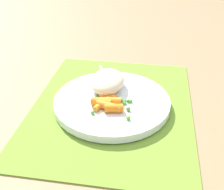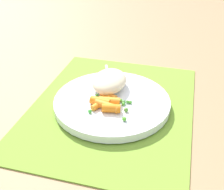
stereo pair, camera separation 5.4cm
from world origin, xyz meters
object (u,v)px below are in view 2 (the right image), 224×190
carrot_portion (106,103)px  fork (110,89)px  plate (112,102)px  rice_mound (109,81)px

carrot_portion → fork: size_ratio=0.37×
carrot_portion → fork: carrot_portion is taller
plate → rice_mound: 0.05m
rice_mound → fork: bearing=30.0°
fork → carrot_portion: bearing=6.7°
plate → carrot_portion: bearing=-8.7°
plate → rice_mound: rice_mound is taller
plate → rice_mound: (-0.04, -0.02, 0.03)m
rice_mound → fork: (0.01, 0.01, -0.02)m
plate → fork: fork is taller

